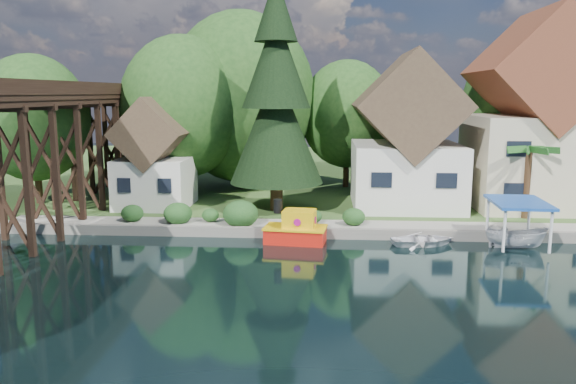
{
  "coord_description": "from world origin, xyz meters",
  "views": [
    {
      "loc": [
        1.24,
        -24.68,
        8.62
      ],
      "look_at": [
        -0.84,
        6.0,
        3.16
      ],
      "focal_mm": 35.0,
      "sensor_mm": 36.0,
      "label": 1
    }
  ],
  "objects_px": {
    "house_center": "(534,124)",
    "boat_canopy": "(517,228)",
    "tugboat": "(296,230)",
    "house_left": "(406,142)",
    "boat_white_a": "(423,238)",
    "palm_tree": "(529,151)",
    "conifer": "(276,100)",
    "trestle_bridge": "(14,152)",
    "shed": "(155,160)"
  },
  "relations": [
    {
      "from": "palm_tree",
      "to": "boat_white_a",
      "type": "height_order",
      "value": "palm_tree"
    },
    {
      "from": "house_left",
      "to": "boat_white_a",
      "type": "bearing_deg",
      "value": -90.74
    },
    {
      "from": "house_center",
      "to": "palm_tree",
      "type": "xyz_separation_m",
      "value": [
        -1.7,
        -4.24,
        -1.51
      ]
    },
    {
      "from": "trestle_bridge",
      "to": "house_left",
      "type": "relative_size",
      "value": 4.01
    },
    {
      "from": "boat_white_a",
      "to": "house_left",
      "type": "bearing_deg",
      "value": -12.42
    },
    {
      "from": "shed",
      "to": "tugboat",
      "type": "distance_m",
      "value": 13.34
    },
    {
      "from": "trestle_bridge",
      "to": "shed",
      "type": "bearing_deg",
      "value": 61.81
    },
    {
      "from": "shed",
      "to": "boat_canopy",
      "type": "bearing_deg",
      "value": -18.99
    },
    {
      "from": "conifer",
      "to": "house_center",
      "type": "bearing_deg",
      "value": 8.56
    },
    {
      "from": "conifer",
      "to": "boat_canopy",
      "type": "xyz_separation_m",
      "value": [
        14.13,
        -7.16,
        -6.98
      ]
    },
    {
      "from": "tugboat",
      "to": "boat_white_a",
      "type": "distance_m",
      "value": 7.32
    },
    {
      "from": "conifer",
      "to": "boat_white_a",
      "type": "distance_m",
      "value": 13.73
    },
    {
      "from": "palm_tree",
      "to": "house_left",
      "type": "bearing_deg",
      "value": 152.86
    },
    {
      "from": "palm_tree",
      "to": "boat_canopy",
      "type": "height_order",
      "value": "palm_tree"
    },
    {
      "from": "trestle_bridge",
      "to": "conifer",
      "type": "bearing_deg",
      "value": 31.86
    },
    {
      "from": "house_center",
      "to": "shed",
      "type": "height_order",
      "value": "house_center"
    },
    {
      "from": "house_left",
      "to": "boat_white_a",
      "type": "height_order",
      "value": "house_left"
    },
    {
      "from": "house_center",
      "to": "boat_white_a",
      "type": "height_order",
      "value": "house_center"
    },
    {
      "from": "shed",
      "to": "palm_tree",
      "type": "distance_m",
      "value": 25.43
    },
    {
      "from": "boat_canopy",
      "to": "house_center",
      "type": "bearing_deg",
      "value": 67.76
    },
    {
      "from": "house_left",
      "to": "house_center",
      "type": "xyz_separation_m",
      "value": [
        9.0,
        0.5,
        1.28
      ]
    },
    {
      "from": "boat_white_a",
      "to": "palm_tree",
      "type": "bearing_deg",
      "value": -66.2
    },
    {
      "from": "house_center",
      "to": "shed",
      "type": "bearing_deg",
      "value": -175.76
    },
    {
      "from": "trestle_bridge",
      "to": "palm_tree",
      "type": "distance_m",
      "value": 31.12
    },
    {
      "from": "palm_tree",
      "to": "boat_white_a",
      "type": "distance_m",
      "value": 10.18
    },
    {
      "from": "house_center",
      "to": "boat_canopy",
      "type": "xyz_separation_m",
      "value": [
        -4.05,
        -9.9,
        -5.26
      ]
    },
    {
      "from": "house_center",
      "to": "palm_tree",
      "type": "bearing_deg",
      "value": -111.77
    },
    {
      "from": "conifer",
      "to": "palm_tree",
      "type": "distance_m",
      "value": 16.86
    },
    {
      "from": "house_center",
      "to": "conifer",
      "type": "distance_m",
      "value": 18.46
    },
    {
      "from": "trestle_bridge",
      "to": "boat_canopy",
      "type": "relative_size",
      "value": 10.27
    },
    {
      "from": "shed",
      "to": "house_left",
      "type": "bearing_deg",
      "value": 4.77
    },
    {
      "from": "house_left",
      "to": "conifer",
      "type": "xyz_separation_m",
      "value": [
        -9.17,
        -2.23,
        3.0
      ]
    },
    {
      "from": "trestle_bridge",
      "to": "boat_canopy",
      "type": "bearing_deg",
      "value": 2.93
    },
    {
      "from": "palm_tree",
      "to": "tugboat",
      "type": "xyz_separation_m",
      "value": [
        -14.73,
        -5.3,
        -4.13
      ]
    },
    {
      "from": "house_left",
      "to": "conifer",
      "type": "height_order",
      "value": "conifer"
    },
    {
      "from": "house_center",
      "to": "tugboat",
      "type": "bearing_deg",
      "value": -149.85
    },
    {
      "from": "house_center",
      "to": "house_left",
      "type": "bearing_deg",
      "value": -176.82
    },
    {
      "from": "shed",
      "to": "tugboat",
      "type": "bearing_deg",
      "value": -35.51
    },
    {
      "from": "house_left",
      "to": "boat_canopy",
      "type": "distance_m",
      "value": 11.34
    },
    {
      "from": "palm_tree",
      "to": "boat_canopy",
      "type": "relative_size",
      "value": 1.17
    },
    {
      "from": "house_left",
      "to": "house_center",
      "type": "relative_size",
      "value": 0.79
    },
    {
      "from": "house_left",
      "to": "boat_white_a",
      "type": "xyz_separation_m",
      "value": [
        -0.12,
        -9.03,
        -4.76
      ]
    },
    {
      "from": "house_center",
      "to": "boat_canopy",
      "type": "relative_size",
      "value": 3.23
    },
    {
      "from": "house_left",
      "to": "shed",
      "type": "distance_m",
      "value": 18.11
    },
    {
      "from": "trestle_bridge",
      "to": "boat_white_a",
      "type": "distance_m",
      "value": 23.49
    },
    {
      "from": "trestle_bridge",
      "to": "shed",
      "type": "height_order",
      "value": "trestle_bridge"
    },
    {
      "from": "house_center",
      "to": "trestle_bridge",
      "type": "bearing_deg",
      "value": -160.51
    },
    {
      "from": "boat_white_a",
      "to": "conifer",
      "type": "bearing_deg",
      "value": 41.42
    },
    {
      "from": "tugboat",
      "to": "boat_canopy",
      "type": "xyz_separation_m",
      "value": [
        12.38,
        -0.35,
        0.38
      ]
    },
    {
      "from": "boat_white_a",
      "to": "boat_canopy",
      "type": "height_order",
      "value": "boat_canopy"
    }
  ]
}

